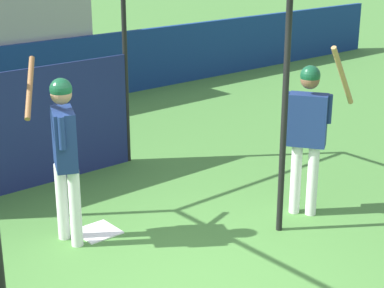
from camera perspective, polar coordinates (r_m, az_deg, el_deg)
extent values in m
plane|color=#477F38|center=(6.43, -0.58, -12.51)|extent=(60.00, 60.00, 0.00)
cube|color=maroon|center=(12.84, -14.87, 9.21)|extent=(0.45, 0.40, 0.10)
cube|color=maroon|center=(12.97, -15.31, 10.29)|extent=(0.45, 0.06, 0.40)
cube|color=maroon|center=(13.08, -12.68, 9.54)|extent=(0.45, 0.40, 0.10)
cube|color=maroon|center=(13.21, -13.12, 10.60)|extent=(0.45, 0.06, 0.40)
cube|color=maroon|center=(13.51, -16.52, 11.23)|extent=(0.45, 0.40, 0.10)
cube|color=maroon|center=(13.74, -14.40, 11.52)|extent=(0.45, 0.40, 0.10)
cylinder|color=black|center=(7.05, 8.26, 3.46)|extent=(0.07, 0.07, 3.00)
cylinder|color=black|center=(9.30, -5.95, 7.26)|extent=(0.07, 0.07, 3.00)
cube|color=navy|center=(8.65, -14.91, 1.11)|extent=(3.29, 0.03, 1.62)
cube|color=white|center=(7.53, -8.38, -7.71)|extent=(0.44, 0.44, 0.02)
cylinder|color=white|center=(7.09, -10.34, -5.62)|extent=(0.17, 0.17, 0.89)
cylinder|color=white|center=(7.28, -11.48, -5.04)|extent=(0.17, 0.17, 0.89)
cube|color=navy|center=(6.91, -11.30, 0.46)|extent=(0.39, 0.53, 0.63)
sphere|color=#A37556|center=(6.78, -11.56, 4.38)|extent=(0.22, 0.22, 0.22)
sphere|color=#144C2D|center=(6.77, -11.59, 4.79)|extent=(0.23, 0.23, 0.23)
cylinder|color=navy|center=(6.63, -11.50, 0.95)|extent=(0.09, 0.09, 0.35)
cylinder|color=navy|center=(7.11, -11.90, 2.13)|extent=(0.09, 0.09, 0.35)
cylinder|color=brown|center=(7.03, -14.22, 4.91)|extent=(0.46, 0.65, 0.55)
sphere|color=brown|center=(7.05, -11.21, 3.08)|extent=(0.08, 0.08, 0.08)
cylinder|color=white|center=(7.88, 9.21, -3.07)|extent=(0.18, 0.18, 0.88)
cylinder|color=white|center=(7.86, 10.65, -3.21)|extent=(0.18, 0.18, 0.88)
cube|color=navy|center=(7.62, 10.24, 2.12)|extent=(0.43, 0.49, 0.62)
sphere|color=brown|center=(7.50, 10.45, 5.65)|extent=(0.22, 0.22, 0.22)
sphere|color=#144C2D|center=(7.49, 10.48, 6.02)|extent=(0.23, 0.23, 0.23)
cylinder|color=navy|center=(7.65, 8.60, 3.36)|extent=(0.10, 0.10, 0.34)
cylinder|color=navy|center=(7.60, 12.09, 3.06)|extent=(0.10, 0.10, 0.34)
cylinder|color=#AD7F4C|center=(7.46, 13.24, 5.91)|extent=(0.55, 0.14, 0.75)
sphere|color=#AD7F4C|center=(7.66, 11.41, 3.61)|extent=(0.08, 0.08, 0.08)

